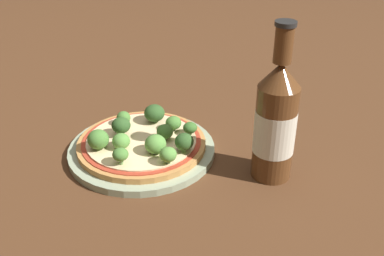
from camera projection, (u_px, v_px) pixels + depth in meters
The scene contains 16 objects.
ground_plane at pixel (143, 150), 0.75m from camera, with size 3.00×3.00×0.00m, color #4C2D19.
plate at pixel (141, 150), 0.74m from camera, with size 0.24×0.24×0.01m.
pizza at pixel (143, 143), 0.74m from camera, with size 0.21×0.21×0.01m.
broccoli_floret_0 at pixel (98, 139), 0.70m from camera, with size 0.03×0.03×0.03m.
broccoli_floret_1 at pixel (173, 123), 0.75m from camera, with size 0.03×0.03×0.02m.
broccoli_floret_2 at pixel (120, 155), 0.66m from camera, with size 0.02×0.02×0.03m.
broccoli_floret_3 at pixel (155, 144), 0.69m from camera, with size 0.03×0.03×0.03m.
broccoli_floret_4 at pixel (124, 118), 0.77m from camera, with size 0.02×0.02×0.02m.
broccoli_floret_5 at pixel (154, 113), 0.78m from camera, with size 0.04×0.04×0.03m.
broccoli_floret_6 at pixel (184, 142), 0.69m from camera, with size 0.03×0.03×0.03m.
broccoli_floret_7 at pixel (120, 127), 0.73m from camera, with size 0.03×0.03×0.03m.
broccoli_floret_8 at pixel (165, 132), 0.72m from camera, with size 0.03×0.03×0.03m.
broccoli_floret_9 at pixel (121, 141), 0.70m from camera, with size 0.03×0.03×0.03m.
broccoli_floret_10 at pixel (168, 155), 0.67m from camera, with size 0.03×0.03×0.03m.
broccoli_floret_11 at pixel (190, 128), 0.74m from camera, with size 0.02×0.02×0.02m.
beer_bottle at pixel (276, 122), 0.65m from camera, with size 0.06×0.06×0.24m.
Camera 1 is at (0.16, -0.62, 0.41)m, focal length 42.00 mm.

